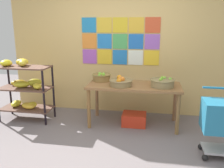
{
  "coord_description": "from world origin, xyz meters",
  "views": [
    {
      "loc": [
        0.66,
        -2.75,
        1.71
      ],
      "look_at": [
        0.02,
        0.91,
        0.78
      ],
      "focal_mm": 37.95,
      "sensor_mm": 36.0,
      "label": 1
    }
  ],
  "objects_px": {
    "fruit_basket_left": "(121,82)",
    "produce_crate_under_table": "(134,119)",
    "fruit_basket_right": "(162,83)",
    "display_table": "(134,89)",
    "banana_shelf_unit": "(24,85)",
    "fruit_basket_centre": "(102,77)"
  },
  "relations": [
    {
      "from": "fruit_basket_left",
      "to": "produce_crate_under_table",
      "type": "distance_m",
      "value": 0.73
    },
    {
      "from": "fruit_basket_right",
      "to": "produce_crate_under_table",
      "type": "bearing_deg",
      "value": 175.22
    },
    {
      "from": "banana_shelf_unit",
      "to": "display_table",
      "type": "distance_m",
      "value": 2.0
    },
    {
      "from": "banana_shelf_unit",
      "to": "display_table",
      "type": "height_order",
      "value": "banana_shelf_unit"
    },
    {
      "from": "display_table",
      "to": "produce_crate_under_table",
      "type": "xyz_separation_m",
      "value": [
        0.02,
        -0.03,
        -0.53
      ]
    },
    {
      "from": "banana_shelf_unit",
      "to": "display_table",
      "type": "bearing_deg",
      "value": 2.84
    },
    {
      "from": "banana_shelf_unit",
      "to": "produce_crate_under_table",
      "type": "xyz_separation_m",
      "value": [
        2.01,
        0.06,
        -0.55
      ]
    },
    {
      "from": "fruit_basket_right",
      "to": "fruit_basket_left",
      "type": "height_order",
      "value": "fruit_basket_left"
    },
    {
      "from": "display_table",
      "to": "fruit_basket_centre",
      "type": "relative_size",
      "value": 4.56
    },
    {
      "from": "fruit_basket_right",
      "to": "fruit_basket_left",
      "type": "bearing_deg",
      "value": -175.73
    },
    {
      "from": "fruit_basket_right",
      "to": "display_table",
      "type": "bearing_deg",
      "value": 171.27
    },
    {
      "from": "display_table",
      "to": "produce_crate_under_table",
      "type": "height_order",
      "value": "display_table"
    },
    {
      "from": "banana_shelf_unit",
      "to": "produce_crate_under_table",
      "type": "height_order",
      "value": "banana_shelf_unit"
    },
    {
      "from": "fruit_basket_centre",
      "to": "fruit_basket_left",
      "type": "bearing_deg",
      "value": -37.99
    },
    {
      "from": "display_table",
      "to": "fruit_basket_centre",
      "type": "xyz_separation_m",
      "value": [
        -0.61,
        0.19,
        0.16
      ]
    },
    {
      "from": "display_table",
      "to": "fruit_basket_left",
      "type": "bearing_deg",
      "value": -149.64
    },
    {
      "from": "fruit_basket_right",
      "to": "produce_crate_under_table",
      "type": "height_order",
      "value": "fruit_basket_right"
    },
    {
      "from": "banana_shelf_unit",
      "to": "fruit_basket_right",
      "type": "height_order",
      "value": "banana_shelf_unit"
    },
    {
      "from": "banana_shelf_unit",
      "to": "fruit_basket_centre",
      "type": "distance_m",
      "value": 1.42
    },
    {
      "from": "banana_shelf_unit",
      "to": "fruit_basket_right",
      "type": "distance_m",
      "value": 2.47
    },
    {
      "from": "banana_shelf_unit",
      "to": "display_table",
      "type": "relative_size",
      "value": 0.71
    },
    {
      "from": "fruit_basket_left",
      "to": "produce_crate_under_table",
      "type": "relative_size",
      "value": 0.95
    }
  ]
}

